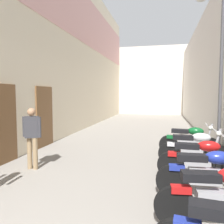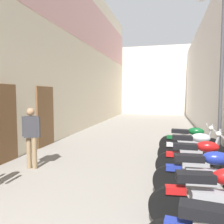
{
  "view_description": "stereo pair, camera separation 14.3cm",
  "coord_description": "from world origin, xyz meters",
  "px_view_note": "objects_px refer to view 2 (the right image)",
  "views": [
    {
      "loc": [
        1.26,
        0.39,
        1.91
      ],
      "look_at": [
        -0.38,
        7.49,
        1.34
      ],
      "focal_mm": 35.83,
      "sensor_mm": 36.0,
      "label": 1
    },
    {
      "loc": [
        1.4,
        0.43,
        1.91
      ],
      "look_at": [
        -0.38,
        7.49,
        1.34
      ],
      "focal_mm": 35.83,
      "sensor_mm": 36.0,
      "label": 2
    }
  ],
  "objects_px": {
    "motorcycle_fourth": "(205,173)",
    "motorcycle_fifth": "(199,159)",
    "motorcycle_seventh": "(190,140)",
    "pedestrian_further_down": "(31,133)",
    "motorcycle_third": "(216,196)",
    "motorcycle_sixth": "(194,148)",
    "street_lamp": "(218,64)"
  },
  "relations": [
    {
      "from": "motorcycle_fourth",
      "to": "motorcycle_sixth",
      "type": "xyz_separation_m",
      "value": [
        0.0,
        1.94,
        0.0
      ]
    },
    {
      "from": "street_lamp",
      "to": "pedestrian_further_down",
      "type": "bearing_deg",
      "value": -156.86
    },
    {
      "from": "motorcycle_sixth",
      "to": "motorcycle_seventh",
      "type": "distance_m",
      "value": 1.05
    },
    {
      "from": "motorcycle_third",
      "to": "street_lamp",
      "type": "distance_m",
      "value": 4.43
    },
    {
      "from": "motorcycle_fourth",
      "to": "motorcycle_fifth",
      "type": "relative_size",
      "value": 1.0
    },
    {
      "from": "motorcycle_fifth",
      "to": "motorcycle_seventh",
      "type": "height_order",
      "value": "same"
    },
    {
      "from": "motorcycle_fourth",
      "to": "motorcycle_third",
      "type": "bearing_deg",
      "value": -90.0
    },
    {
      "from": "motorcycle_seventh",
      "to": "pedestrian_further_down",
      "type": "distance_m",
      "value": 4.65
    },
    {
      "from": "street_lamp",
      "to": "motorcycle_seventh",
      "type": "bearing_deg",
      "value": 164.19
    },
    {
      "from": "motorcycle_sixth",
      "to": "motorcycle_fifth",
      "type": "bearing_deg",
      "value": -90.0
    },
    {
      "from": "motorcycle_third",
      "to": "motorcycle_sixth",
      "type": "height_order",
      "value": "same"
    },
    {
      "from": "motorcycle_sixth",
      "to": "street_lamp",
      "type": "xyz_separation_m",
      "value": [
        0.7,
        0.86,
        2.27
      ]
    },
    {
      "from": "motorcycle_seventh",
      "to": "pedestrian_further_down",
      "type": "bearing_deg",
      "value": -151.19
    },
    {
      "from": "motorcycle_fourth",
      "to": "motorcycle_seventh",
      "type": "height_order",
      "value": "same"
    },
    {
      "from": "pedestrian_further_down",
      "to": "motorcycle_sixth",
      "type": "bearing_deg",
      "value": 16.19
    },
    {
      "from": "motorcycle_seventh",
      "to": "motorcycle_sixth",
      "type": "bearing_deg",
      "value": -90.0
    },
    {
      "from": "pedestrian_further_down",
      "to": "street_lamp",
      "type": "xyz_separation_m",
      "value": [
        4.76,
        2.04,
        1.85
      ]
    },
    {
      "from": "motorcycle_fourth",
      "to": "motorcycle_seventh",
      "type": "xyz_separation_m",
      "value": [
        -0.0,
        2.99,
        0.0
      ]
    },
    {
      "from": "motorcycle_third",
      "to": "motorcycle_sixth",
      "type": "bearing_deg",
      "value": 90.0
    },
    {
      "from": "motorcycle_sixth",
      "to": "motorcycle_seventh",
      "type": "xyz_separation_m",
      "value": [
        -0.0,
        1.05,
        0.0
      ]
    },
    {
      "from": "motorcycle_third",
      "to": "pedestrian_further_down",
      "type": "xyz_separation_m",
      "value": [
        -4.06,
        1.71,
        0.42
      ]
    },
    {
      "from": "motorcycle_fourth",
      "to": "motorcycle_sixth",
      "type": "height_order",
      "value": "same"
    },
    {
      "from": "motorcycle_seventh",
      "to": "pedestrian_further_down",
      "type": "xyz_separation_m",
      "value": [
        -4.06,
        -2.23,
        0.42
      ]
    },
    {
      "from": "motorcycle_sixth",
      "to": "street_lamp",
      "type": "height_order",
      "value": "street_lamp"
    },
    {
      "from": "motorcycle_fifth",
      "to": "motorcycle_seventh",
      "type": "relative_size",
      "value": 1.0
    },
    {
      "from": "motorcycle_fourth",
      "to": "street_lamp",
      "type": "relative_size",
      "value": 0.39
    },
    {
      "from": "motorcycle_fourth",
      "to": "street_lamp",
      "type": "xyz_separation_m",
      "value": [
        0.7,
        2.8,
        2.27
      ]
    },
    {
      "from": "motorcycle_fourth",
      "to": "motorcycle_fifth",
      "type": "bearing_deg",
      "value": 90.0
    },
    {
      "from": "motorcycle_third",
      "to": "motorcycle_seventh",
      "type": "bearing_deg",
      "value": 90.0
    },
    {
      "from": "motorcycle_third",
      "to": "street_lamp",
      "type": "bearing_deg",
      "value": 79.4
    },
    {
      "from": "pedestrian_further_down",
      "to": "motorcycle_third",
      "type": "bearing_deg",
      "value": -22.83
    },
    {
      "from": "motorcycle_sixth",
      "to": "street_lamp",
      "type": "relative_size",
      "value": 0.39
    }
  ]
}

